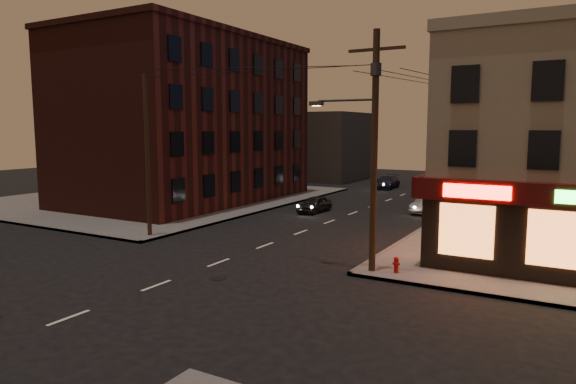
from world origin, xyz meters
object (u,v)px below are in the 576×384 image
Objects in this scene: sedan_far at (387,182)px; fire_hydrant at (396,264)px; sedan_mid at (426,205)px; sedan_near at (315,204)px.

sedan_far is 32.17m from fire_hydrant.
sedan_mid is 5.24× the size of fire_hydrant.
sedan_near reaches higher than fire_hydrant.
sedan_mid is 15.54m from sedan_far.
sedan_far is at bearing 109.70° from fire_hydrant.
sedan_far is 6.63× the size of fire_hydrant.
fire_hydrant is at bearing -49.25° from sedan_near.
sedan_near is 0.97× the size of sedan_mid.
sedan_near is at bearing 128.68° from fire_hydrant.
fire_hydrant is at bearing -72.82° from sedan_far.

